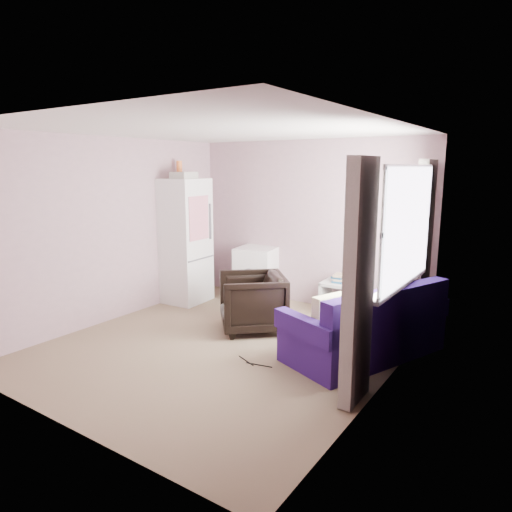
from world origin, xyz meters
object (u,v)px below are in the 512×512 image
at_px(side_table, 338,296).
at_px(sofa, 368,330).
at_px(fridge, 184,240).
at_px(armchair, 252,299).
at_px(washing_machine, 257,272).

height_order(side_table, sofa, sofa).
bearing_deg(fridge, side_table, 13.57).
relative_size(armchair, sofa, 0.40).
relative_size(fridge, washing_machine, 2.59).
xyz_separation_m(washing_machine, side_table, (1.42, -0.01, -0.16)).
bearing_deg(armchair, fridge, -148.90).
xyz_separation_m(side_table, sofa, (0.87, -1.19, 0.02)).
distance_m(armchair, fridge, 1.81).
bearing_deg(washing_machine, sofa, -38.24).
relative_size(side_table, sofa, 0.29).
distance_m(fridge, side_table, 2.52).
distance_m(armchair, sofa, 1.56).
bearing_deg(washing_machine, fridge, -152.85).
height_order(armchair, washing_machine, washing_machine).
distance_m(armchair, side_table, 1.38).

